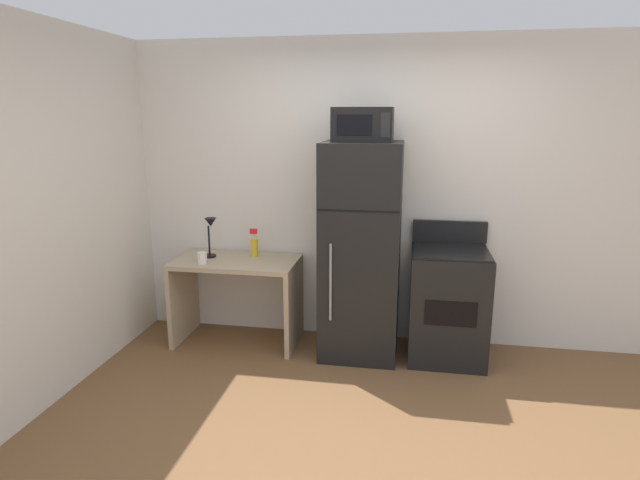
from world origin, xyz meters
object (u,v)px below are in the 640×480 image
object	(u,v)px
coffee_mug	(202,258)
microwave	(363,125)
desk	(237,286)
refrigerator	(361,251)
oven_range	(448,303)
spray_bottle	(254,245)
desk_lamp	(210,231)

from	to	relation	value
coffee_mug	microwave	xyz separation A→B (m)	(1.32, 0.12, 1.10)
desk	microwave	bearing A→B (deg)	-2.14
refrigerator	oven_range	distance (m)	0.83
desk	oven_range	world-z (taller)	oven_range
refrigerator	oven_range	size ratio (longest dim) A/B	1.60
coffee_mug	oven_range	distance (m)	2.07
coffee_mug	oven_range	size ratio (longest dim) A/B	0.09
refrigerator	oven_range	xyz separation A→B (m)	(0.72, 0.02, -0.42)
spray_bottle	refrigerator	world-z (taller)	refrigerator
coffee_mug	spray_bottle	size ratio (longest dim) A/B	0.38
desk	coffee_mug	world-z (taller)	coffee_mug
refrigerator	coffee_mug	bearing A→B (deg)	-174.00
spray_bottle	microwave	bearing A→B (deg)	-10.65
coffee_mug	microwave	size ratio (longest dim) A/B	0.21
coffee_mug	desk	bearing A→B (deg)	33.27
desk	spray_bottle	distance (m)	0.38
refrigerator	microwave	xyz separation A→B (m)	(0.00, -0.02, 1.01)
refrigerator	oven_range	bearing A→B (deg)	1.39
desk_lamp	refrigerator	distance (m)	1.32
desk	refrigerator	bearing A→B (deg)	-1.02
coffee_mug	refrigerator	world-z (taller)	refrigerator
desk_lamp	refrigerator	world-z (taller)	refrigerator
desk	oven_range	size ratio (longest dim) A/B	0.96
refrigerator	microwave	size ratio (longest dim) A/B	3.83
coffee_mug	spray_bottle	bearing A→B (deg)	39.23
coffee_mug	desk_lamp	bearing A→B (deg)	88.24
desk_lamp	spray_bottle	xyz separation A→B (m)	(0.36, 0.10, -0.14)
desk	desk_lamp	size ratio (longest dim) A/B	3.00
desk_lamp	spray_bottle	size ratio (longest dim) A/B	1.42
oven_range	refrigerator	bearing A→B (deg)	-178.61
microwave	oven_range	size ratio (longest dim) A/B	0.42
microwave	oven_range	xyz separation A→B (m)	(0.72, 0.04, -1.43)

